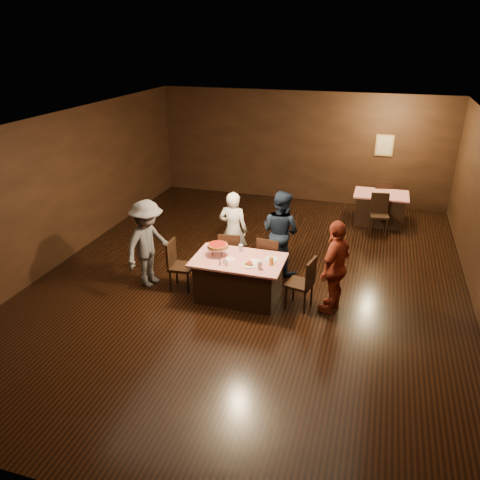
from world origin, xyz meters
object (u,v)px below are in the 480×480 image
Objects in this scene: chair_back_near at (379,215)px; glass_back at (241,248)px; chair_far_left at (230,254)px; main_table at (239,278)px; chair_end_right at (300,283)px; diner_navy_hoodie at (281,232)px; back_table at (380,208)px; diner_white_jacket at (233,230)px; diner_grey_knit at (148,244)px; diner_red_shirt at (335,267)px; pizza_stand at (218,246)px; plate_empty at (271,259)px; chair_end_left at (182,266)px; chair_back_far at (381,197)px; glass_front_right at (260,265)px; chair_far_right at (270,259)px; glass_amber at (271,261)px.

chair_back_near reaches higher than glass_back.
main_table is at bearing 105.73° from chair_far_left.
main_table is at bearing -78.32° from chair_end_right.
chair_far_left is at bearing 53.03° from diner_navy_hoodie.
diner_white_jacket is at bearing -129.93° from back_table.
diner_grey_knit is 1.01× the size of diner_red_shirt.
pizza_stand is at bearing 94.15° from diner_white_jacket.
chair_far_left is 0.57× the size of diner_navy_hoodie.
diner_grey_knit is 6.72× the size of plate_empty.
chair_end_left is 2.50× the size of pizza_stand.
diner_red_shirt is 1.12m from plate_empty.
chair_back_far is (1.22, 5.08, 0.00)m from chair_end_right.
main_table is 4.21× the size of pizza_stand.
main_table is 1.68× the size of chair_back_far.
diner_grey_knit reaches higher than chair_back_far.
diner_white_jacket is at bearing -32.98° from diner_grey_knit.
diner_red_shirt is 4.36× the size of pizza_stand.
glass_front_right is at bearing -47.73° from glass_back.
diner_white_jacket reaches higher than chair_far_right.
chair_far_left is 0.80m from chair_far_right.
plate_empty is 0.22m from glass_amber.
diner_grey_knit is (-2.23, -1.26, 0.00)m from diner_navy_hoodie.
chair_end_left is 0.57× the size of diner_grey_knit.
glass_amber is at bearing 132.16° from diner_white_jacket.
glass_back is at bearing -64.95° from diner_grey_knit.
chair_far_right is at bearing 45.00° from glass_back.
diner_grey_knit reaches higher than chair_far_right.
glass_amber is at bearing -75.96° from plate_empty.
chair_back_far is at bearing -134.42° from chair_far_left.
chair_far_left is at bearing 46.10° from chair_back_far.
glass_amber is at bearing -95.52° from chair_end_left.
diner_white_jacket is (-0.87, 0.41, 0.32)m from chair_far_right.
glass_amber is (-1.72, -5.13, 0.37)m from chair_back_far.
chair_back_far is (3.42, 5.08, 0.00)m from chair_end_left.
chair_back_far is (0.00, 1.30, 0.00)m from chair_back_near.
chair_far_right is 0.62m from diner_navy_hoodie.
chair_end_right is 5.23m from chair_back_far.
chair_far_right reaches higher than back_table.
chair_far_left is 5.12m from chair_back_far.
diner_grey_knit is at bearing 53.19° from diner_navy_hoodie.
glass_amber is at bearing 108.85° from chair_far_right.
chair_back_far is 5.74m from pizza_stand.
main_table is 1.73m from diner_red_shirt.
back_table is at bearing 62.67° from main_table.
glass_back is at bearing 99.46° from main_table.
glass_back is (1.70, 0.31, -0.00)m from diner_grey_knit.
chair_far_left is 1.03m from chair_end_left.
chair_far_right is 0.60× the size of diner_white_jacket.
chair_end_left is 2.20m from chair_end_right.
diner_white_jacket is 4.20× the size of pizza_stand.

